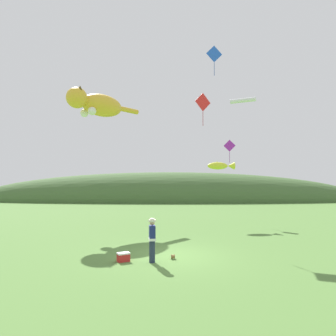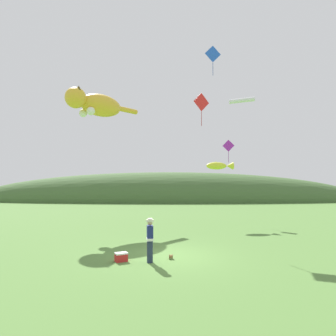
# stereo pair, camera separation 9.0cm
# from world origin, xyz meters

# --- Properties ---
(ground_plane) EXTENTS (120.00, 120.00, 0.00)m
(ground_plane) POSITION_xyz_m (0.00, 0.00, 0.00)
(ground_plane) COLOR #517A38
(distant_hill_ridge) EXTENTS (60.09, 11.10, 8.78)m
(distant_hill_ridge) POSITION_xyz_m (0.00, 32.69, 0.00)
(distant_hill_ridge) COLOR #426033
(distant_hill_ridge) RESTS_ON ground
(festival_attendant) EXTENTS (0.32, 0.45, 1.77)m
(festival_attendant) POSITION_xyz_m (-0.73, -0.96, 0.95)
(festival_attendant) COLOR #232D47
(festival_attendant) RESTS_ON ground
(kite_spool) EXTENTS (0.16, 0.20, 0.20)m
(kite_spool) POSITION_xyz_m (0.13, -0.46, 0.10)
(kite_spool) COLOR olive
(kite_spool) RESTS_ON ground
(picnic_cooler) EXTENTS (0.58, 0.51, 0.36)m
(picnic_cooler) POSITION_xyz_m (-1.91, -0.81, 0.18)
(picnic_cooler) COLOR red
(picnic_cooler) RESTS_ON ground
(kite_giant_cat) EXTENTS (4.89, 5.26, 2.02)m
(kite_giant_cat) POSITION_xyz_m (-5.58, 9.75, 9.12)
(kite_giant_cat) COLOR gold
(kite_fish_windsock) EXTENTS (2.13, 0.88, 0.64)m
(kite_fish_windsock) POSITION_xyz_m (3.86, 9.21, 4.36)
(kite_fish_windsock) COLOR yellow
(kite_tube_streamer) EXTENTS (2.10, 1.28, 0.44)m
(kite_tube_streamer) POSITION_xyz_m (6.31, 12.19, 10.09)
(kite_tube_streamer) COLOR white
(kite_diamond_red) EXTENTS (1.02, 0.57, 2.05)m
(kite_diamond_red) POSITION_xyz_m (2.06, 5.06, 8.08)
(kite_diamond_red) COLOR red
(kite_diamond_blue) EXTENTS (1.10, 0.24, 2.02)m
(kite_diamond_blue) POSITION_xyz_m (2.99, 6.43, 11.67)
(kite_diamond_blue) COLOR blue
(kite_diamond_violet) EXTENTS (0.92, 0.38, 1.89)m
(kite_diamond_violet) POSITION_xyz_m (5.02, 11.51, 6.10)
(kite_diamond_violet) COLOR purple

